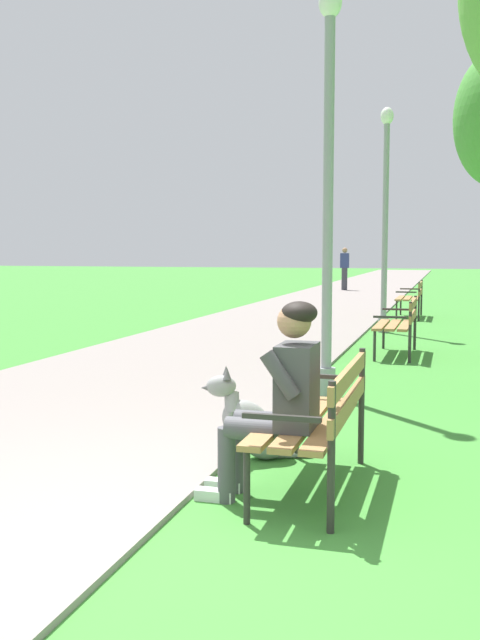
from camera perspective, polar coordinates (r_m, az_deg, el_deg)
ground_plane at (r=3.91m, az=-5.77°, el=-18.01°), size 120.00×120.00×0.00m
paved_path at (r=27.59m, az=8.87°, el=2.21°), size 3.93×60.00×0.04m
park_bench_near at (r=4.77m, az=6.28°, el=-7.21°), size 0.55×1.50×0.85m
park_bench_mid at (r=11.05m, az=12.36°, el=-0.08°), size 0.55×1.50×0.85m
park_bench_far at (r=17.28m, az=13.26°, el=1.86°), size 0.55×1.50×0.85m
person_seated_on_near_bench at (r=4.51m, az=3.10°, el=-5.73°), size 0.74×0.49×1.25m
dog_grey at (r=5.49m, az=1.01°, el=-8.20°), size 0.79×0.45×0.71m
lamp_post_near at (r=7.84m, az=6.88°, el=10.10°), size 0.24×0.24×4.24m
lamp_post_mid at (r=14.10m, az=11.24°, el=7.84°), size 0.24×0.24×4.19m
pedestrian_distant at (r=28.10m, az=8.14°, el=3.96°), size 0.32×0.22×1.65m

